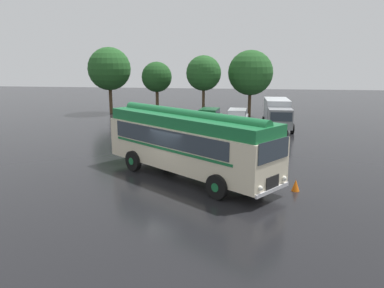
% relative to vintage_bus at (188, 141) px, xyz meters
% --- Properties ---
extents(ground_plane, '(120.00, 120.00, 0.00)m').
position_rel_vintage_bus_xyz_m(ground_plane, '(-0.72, -0.37, -1.89)').
color(ground_plane, black).
extents(vintage_bus, '(9.53, 8.02, 3.49)m').
position_rel_vintage_bus_xyz_m(vintage_bus, '(0.00, 0.00, 0.00)').
color(vintage_bus, beige).
rests_on(vintage_bus, ground).
extents(car_near_left, '(2.33, 4.37, 1.66)m').
position_rel_vintage_bus_xyz_m(car_near_left, '(-0.27, 14.43, -1.05)').
color(car_near_left, '#144C28').
rests_on(car_near_left, ground).
extents(car_mid_left, '(2.15, 4.29, 1.66)m').
position_rel_vintage_bus_xyz_m(car_mid_left, '(2.20, 14.41, -1.05)').
color(car_mid_left, '#B7BABF').
rests_on(car_mid_left, ground).
extents(box_van, '(2.39, 5.80, 2.50)m').
position_rel_vintage_bus_xyz_m(box_van, '(5.65, 14.77, -0.53)').
color(box_van, '#B2B7BC').
rests_on(box_van, ground).
extents(tree_far_left, '(4.67, 4.67, 7.23)m').
position_rel_vintage_bus_xyz_m(tree_far_left, '(-11.93, 21.91, 2.97)').
color(tree_far_left, '#4C3823').
rests_on(tree_far_left, ground).
extents(tree_left_of_centre, '(3.21, 3.21, 5.67)m').
position_rel_vintage_bus_xyz_m(tree_left_of_centre, '(-6.60, 21.38, 2.18)').
color(tree_left_of_centre, '#4C3823').
rests_on(tree_left_of_centre, ground).
extents(tree_centre, '(3.58, 3.58, 6.32)m').
position_rel_vintage_bus_xyz_m(tree_centre, '(-1.37, 20.29, 2.71)').
color(tree_centre, '#4C3823').
rests_on(tree_centre, ground).
extents(tree_right_of_centre, '(4.66, 4.66, 6.87)m').
position_rel_vintage_bus_xyz_m(tree_right_of_centre, '(3.32, 21.89, 2.61)').
color(tree_right_of_centre, '#4C3823').
rests_on(tree_right_of_centre, ground).
extents(traffic_cone, '(0.36, 0.36, 0.55)m').
position_rel_vintage_bus_xyz_m(traffic_cone, '(5.18, -1.39, -1.62)').
color(traffic_cone, orange).
rests_on(traffic_cone, ground).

